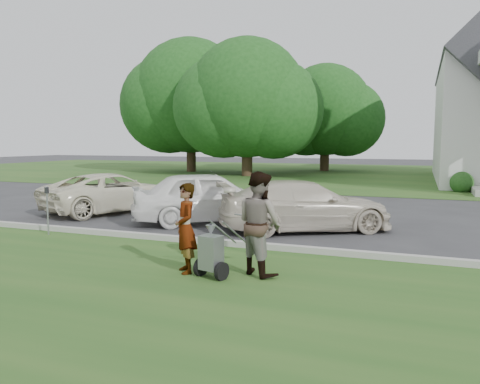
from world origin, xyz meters
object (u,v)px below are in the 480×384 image
Objects in this scene: parking_meter_near at (254,218)px; car_b at (209,197)px; person_left at (186,229)px; tree_left at (247,104)px; tree_far at (190,101)px; car_c at (305,206)px; tree_back at (325,114)px; parking_meter_far at (47,205)px; striping_cart at (212,254)px; car_a at (113,192)px; person_right at (259,224)px.

car_b is at bearing 127.92° from parking_meter_near.
parking_meter_near is at bearing 116.16° from person_left.
tree_left is 6.37× the size of person_left.
tree_far is 2.45× the size of car_c.
tree_back is 7.49× the size of parking_meter_far.
tree_back is 30.60m from parking_meter_near.
striping_cart is at bearing -62.19° from tree_far.
striping_cart is at bearing -82.52° from tree_back.
tree_left reaches higher than parking_meter_far.
tree_left is 8.84× the size of striping_cart.
car_a is at bearing -84.83° from tree_left.
tree_far is 30.67m from person_right.
tree_back is (4.00, 8.00, -0.38)m from tree_left.
parking_meter_far is (-5.63, 2.01, 0.36)m from striping_cart.
car_c is at bearing 126.72° from person_left.
car_c is at bearing -165.57° from car_a.
striping_cart is 0.71m from person_left.
person_right reaches higher than parking_meter_near.
parking_meter_near is 3.23m from car_c.
person_right is at bearing 165.30° from car_a.
tree_left is 25.33m from person_left.
tree_back is at bearing 87.25° from parking_meter_far.
parking_meter_far is 0.28× the size of car_b.
striping_cart is 5.86m from car_b.
tree_far is at bearing -28.50° from person_right.
car_a reaches higher than parking_meter_far.
parking_meter_near is at bearing 170.50° from car_a.
person_right is at bearing 152.07° from car_c.
person_left is 1.28× the size of parking_meter_near.
car_c is at bearing 83.89° from parking_meter_near.
car_b is at bearing -73.03° from tree_left.
parking_meter_far is at bearing 85.90° from car_c.
striping_cart is 5.98m from parking_meter_far.
tree_left reaches higher than car_b.
parking_meter_near is at bearing -60.19° from tree_far.
tree_left is 23.95m from parking_meter_near.
tree_back reaches higher than car_b.
parking_meter_near is (0.15, 1.87, 0.37)m from striping_cart.
person_right is (14.91, -26.38, -4.75)m from tree_far.
tree_back reaches higher than person_left.
person_right reaches higher than car_b.
car_b is (-1.93, 5.15, -0.05)m from person_left.
car_a is at bearing 43.43° from car_b.
car_b reaches higher than striping_cart.
person_left is (-0.58, 0.14, 0.38)m from striping_cart.
tree_far is 6.97× the size of person_left.
parking_meter_near reaches higher than parking_meter_far.
tree_far is 22.73m from car_a.
car_c is at bearing -80.10° from tree_back.
tree_far reaches higher than tree_back.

